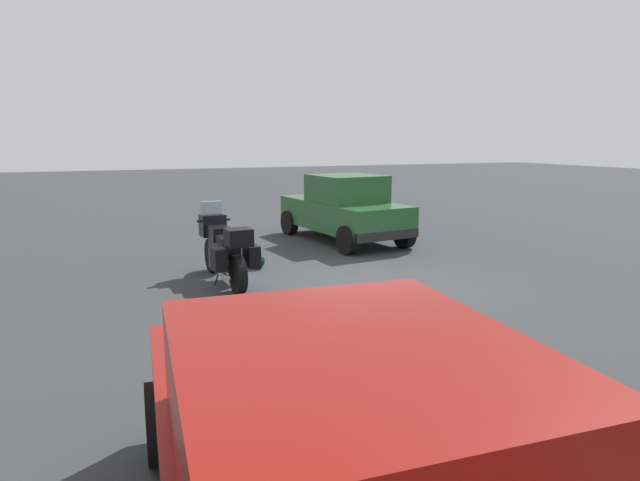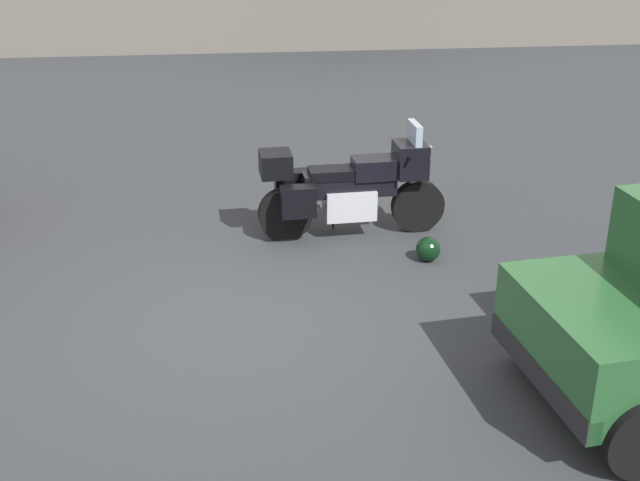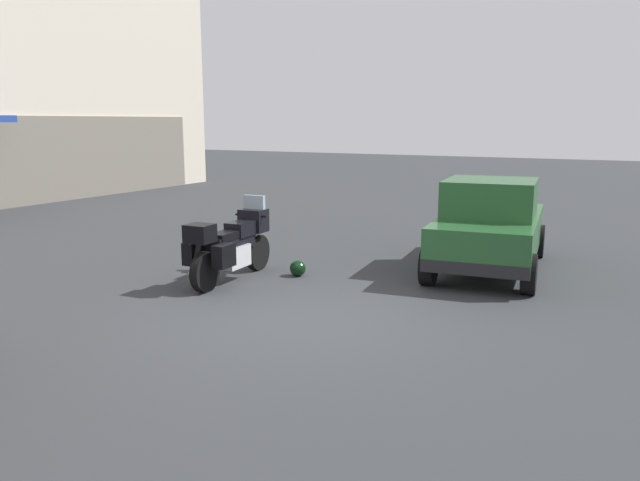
{
  "view_description": "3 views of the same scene",
  "coord_description": "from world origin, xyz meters",
  "views": [
    {
      "loc": [
        -7.82,
        3.98,
        2.48
      ],
      "look_at": [
        0.66,
        0.46,
        0.75
      ],
      "focal_mm": 30.17,
      "sensor_mm": 36.0,
      "label": 1
    },
    {
      "loc": [
        -0.05,
        -7.17,
        4.02
      ],
      "look_at": [
        0.79,
        0.51,
        0.61
      ],
      "focal_mm": 46.85,
      "sensor_mm": 36.0,
      "label": 2
    },
    {
      "loc": [
        -7.02,
        -4.1,
        2.64
      ],
      "look_at": [
        1.14,
        0.25,
        0.87
      ],
      "focal_mm": 35.15,
      "sensor_mm": 36.0,
      "label": 3
    }
  ],
  "objects": [
    {
      "name": "helmet",
      "position": [
        2.09,
        1.19,
        0.14
      ],
      "size": [
        0.28,
        0.28,
        0.28
      ],
      "primitive_type": "sphere",
      "color": "black",
      "rests_on": "ground"
    },
    {
      "name": "motorcycle",
      "position": [
        1.3,
        2.01,
        0.62
      ],
      "size": [
        2.26,
        0.78,
        1.36
      ],
      "rotation": [
        0.0,
        0.0,
        0.06
      ],
      "color": "black",
      "rests_on": "ground"
    },
    {
      "name": "ground_plane",
      "position": [
        0.0,
        0.0,
        0.0
      ],
      "size": [
        80.0,
        80.0,
        0.0
      ],
      "primitive_type": "plane",
      "color": "#2D3033"
    }
  ]
}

